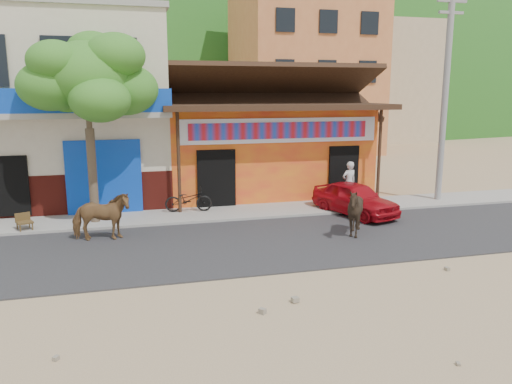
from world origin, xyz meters
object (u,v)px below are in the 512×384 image
red_car (355,198)px  cafe_chair_right (24,215)px  tree (90,128)px  utility_pole (445,95)px  cow_tan (101,217)px  pedestrian (349,182)px  cow_dark (355,211)px  scooter (189,200)px

red_car → cafe_chair_right: (-10.70, 0.50, -0.03)m
red_car → cafe_chair_right: bearing=158.6°
tree → red_car: 9.08m
tree → red_car: tree is taller
utility_pole → cow_tan: size_ratio=4.82×
tree → utility_pole: 12.84m
cow_tan → red_car: cow_tan is taller
tree → pedestrian: size_ratio=3.79×
utility_pole → cow_dark: (-5.28, -3.58, -3.34)m
scooter → pedestrian: 6.01m
tree → cow_dark: bearing=-24.2°
cow_dark → red_car: (1.15, 2.38, -0.17)m
tree → cow_tan: (0.28, -1.96, -2.38)m
tree → red_car: (8.67, -1.00, -2.51)m
utility_pole → red_car: size_ratio=2.38×
utility_pole → scooter: (-9.70, 0.40, -3.57)m
cow_tan → scooter: bearing=-43.4°
cow_tan → cafe_chair_right: bearing=62.0°
scooter → tree: bearing=107.3°
tree → red_car: bearing=-6.6°
tree → pedestrian: (9.10, 0.42, -2.21)m
cow_tan → pedestrian: (8.82, 2.38, 0.17)m
cow_tan → pedestrian: bearing=-70.5°
cow_tan → scooter: 3.81m
pedestrian → cafe_chair_right: (-11.13, -0.92, -0.32)m
cow_tan → pedestrian: size_ratio=1.05×
tree → scooter: size_ratio=3.69×
utility_pole → cafe_chair_right: utility_pole is taller
utility_pole → cafe_chair_right: size_ratio=8.56×
scooter → cafe_chair_right: cafe_chair_right is taller
utility_pole → cow_dark: bearing=-145.8°
red_car → scooter: red_car is taller
cow_dark → scooter: (-4.42, 3.98, -0.23)m
cow_tan → scooter: cow_tan is taller
cow_dark → red_car: size_ratio=0.44×
cow_tan → cow_dark: bearing=-96.7°
tree → cow_tan: tree is taller
scooter → cow_tan: bearing=138.6°
cow_dark → pedestrian: 4.11m
tree → cafe_chair_right: tree is taller
tree → cafe_chair_right: size_ratio=6.42×
red_car → pedestrian: size_ratio=2.13×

